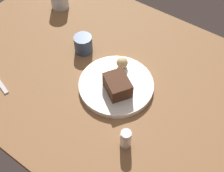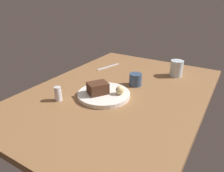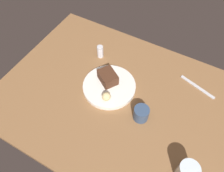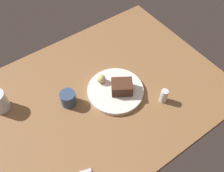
{
  "view_description": "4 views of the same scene",
  "coord_description": "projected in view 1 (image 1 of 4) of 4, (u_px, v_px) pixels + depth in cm",
  "views": [
    {
      "loc": [
        -43.23,
        52.84,
        82.02
      ],
      "look_at": [
        -9.6,
        5.77,
        6.26
      ],
      "focal_mm": 45.8,
      "sensor_mm": 36.0,
      "label": 1
    },
    {
      "loc": [
        -87.1,
        -48.8,
        51.24
      ],
      "look_at": [
        -6.8,
        0.22,
        8.27
      ],
      "focal_mm": 34.05,
      "sensor_mm": 36.0,
      "label": 2
    },
    {
      "loc": [
        23.26,
        -52.85,
        95.01
      ],
      "look_at": [
        -7.34,
        2.01,
        7.37
      ],
      "focal_mm": 36.72,
      "sensor_mm": 36.0,
      "label": 3
    },
    {
      "loc": [
        32.43,
        59.19,
        99.8
      ],
      "look_at": [
        -9.34,
        0.85,
        5.24
      ],
      "focal_mm": 41.51,
      "sensor_mm": 36.0,
      "label": 4
    }
  ],
  "objects": [
    {
      "name": "dining_table",
      "position": [
        100.0,
        72.0,
        1.05
      ],
      "size": [
        120.0,
        84.0,
        3.0
      ],
      "primitive_type": "cube",
      "color": "brown",
      "rests_on": "ground"
    },
    {
      "name": "dessert_plate",
      "position": [
        116.0,
        85.0,
        0.98
      ],
      "size": [
        25.79,
        25.79,
        2.04
      ],
      "primitive_type": "cylinder",
      "color": "white",
      "rests_on": "dining_table"
    },
    {
      "name": "chocolate_cake_slice",
      "position": [
        117.0,
        85.0,
        0.94
      ],
      "size": [
        11.71,
        11.09,
        5.47
      ],
      "primitive_type": "cube",
      "rotation": [
        0.0,
        0.0,
        2.57
      ],
      "color": "#472819",
      "rests_on": "dessert_plate"
    },
    {
      "name": "bread_roll",
      "position": [
        122.0,
        62.0,
        1.01
      ],
      "size": [
        4.18,
        4.18,
        4.18
      ],
      "primitive_type": "sphere",
      "color": "#DBC184",
      "rests_on": "dessert_plate"
    },
    {
      "name": "salt_shaker",
      "position": [
        126.0,
        139.0,
        0.83
      ],
      "size": [
        3.37,
        3.37,
        6.98
      ],
      "color": "silver",
      "rests_on": "dining_table"
    },
    {
      "name": "coffee_cup",
      "position": [
        83.0,
        44.0,
        1.07
      ],
      "size": [
        6.86,
        6.86,
        6.69
      ],
      "primitive_type": "cylinder",
      "color": "#334766",
      "rests_on": "dining_table"
    }
  ]
}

